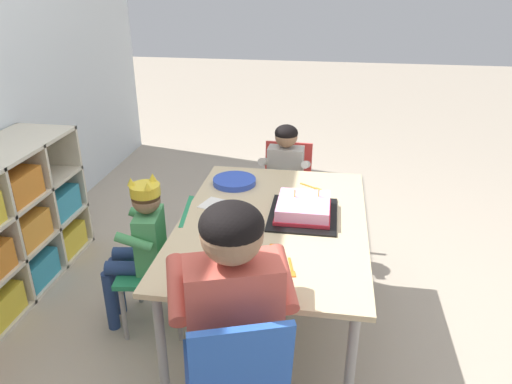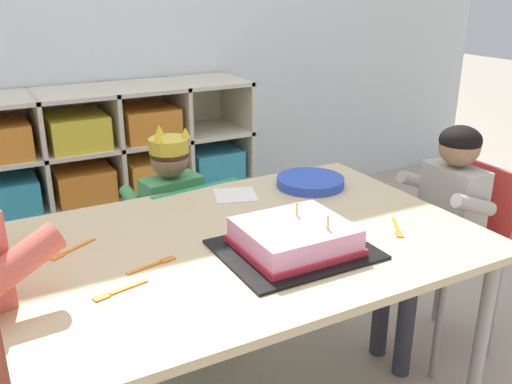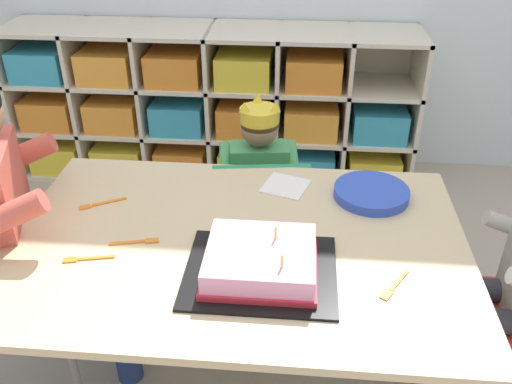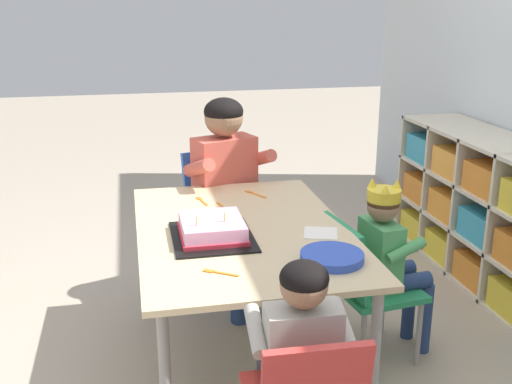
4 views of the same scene
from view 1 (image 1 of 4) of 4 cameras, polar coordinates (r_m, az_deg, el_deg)
The scene contains 15 objects.
ground at distance 2.53m, azimuth 1.76°, elevation -16.13°, with size 16.00×16.00×0.00m, color tan.
activity_table at distance 2.20m, azimuth 1.95°, elevation -4.61°, with size 1.22×0.82×0.63m.
classroom_chair_blue at distance 2.43m, azimuth -10.40°, elevation -7.83°, with size 0.39×0.39×0.64m.
child_with_crown at distance 2.40m, azimuth -13.29°, elevation -5.13°, with size 0.32×0.32×0.80m.
classroom_chair_adult_side at distance 1.68m, azimuth -2.20°, elevation -20.78°, with size 0.44×0.43×0.75m.
adult_helper_seated at distance 1.65m, azimuth -2.93°, elevation -13.02°, with size 0.48×0.46×1.05m.
classroom_chair_guest_side at distance 3.03m, azimuth 3.52°, elevation 0.46°, with size 0.34×0.33×0.68m.
guest_at_table_side at distance 2.89m, azimuth 3.31°, elevation 1.85°, with size 0.31×0.30×0.84m.
birthday_cake_on_tray at distance 2.22m, azimuth 5.55°, elevation -2.00°, with size 0.37×0.31×0.11m.
paper_plate_stack at distance 2.54m, azimuth -2.54°, elevation 1.26°, with size 0.22×0.22×0.03m, color blue.
paper_napkin_square at distance 2.32m, azimuth -4.76°, elevation -1.47°, with size 0.13×0.13×0.00m, color white.
fork_near_child_seat at distance 2.51m, azimuth 6.57°, elevation 0.57°, with size 0.08×0.12×0.00m.
fork_by_napkin at distance 1.84m, azimuth 4.16°, elevation -8.92°, with size 0.13×0.04×0.00m.
fork_beside_plate_stack at distance 1.84m, azimuth -3.96°, elevation -9.09°, with size 0.13×0.08×0.00m.
fork_at_table_front_edge at distance 1.95m, azimuth 2.04°, elevation -6.92°, with size 0.13×0.04×0.00m.
Camera 1 is at (-1.91, -0.22, 1.65)m, focal length 34.19 mm.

